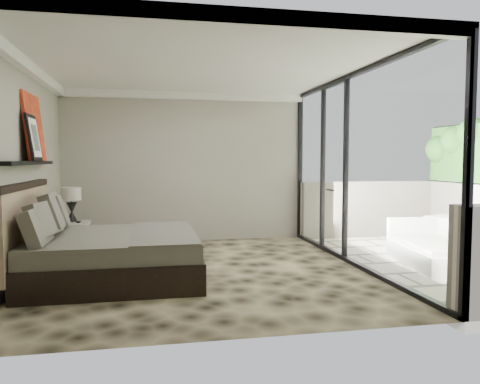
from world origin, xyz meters
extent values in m
plane|color=black|center=(0.00, 0.00, 0.00)|extent=(5.00, 5.00, 0.00)
cube|color=silver|center=(0.00, 0.00, 2.79)|extent=(4.50, 5.00, 0.02)
cube|color=gray|center=(0.00, 2.49, 1.40)|extent=(4.50, 0.02, 2.80)
cube|color=gray|center=(-2.24, 0.00, 1.40)|extent=(0.02, 5.00, 2.80)
cube|color=white|center=(2.25, 0.00, 1.40)|extent=(0.08, 5.00, 2.80)
cube|color=beige|center=(3.75, 0.00, -0.06)|extent=(3.00, 5.00, 0.12)
cube|color=black|center=(-2.18, 0.10, 1.50)|extent=(0.12, 2.20, 0.05)
cube|color=black|center=(-1.12, -0.20, 0.18)|extent=(2.10, 2.00, 0.36)
cube|color=#575348|center=(-1.12, -0.20, 0.47)|extent=(2.04, 1.94, 0.22)
cube|color=#47453E|center=(-0.52, -0.20, 0.59)|extent=(0.80, 1.98, 0.03)
cube|color=#947A5E|center=(-2.20, -0.20, 0.70)|extent=(0.08, 2.10, 1.00)
cube|color=black|center=(-1.94, 1.66, 0.28)|extent=(0.70, 0.70, 0.56)
cone|color=black|center=(-1.94, 1.71, 0.60)|extent=(0.18, 0.18, 0.16)
cone|color=black|center=(-1.94, 1.71, 0.76)|extent=(0.18, 0.18, 0.16)
cylinder|color=beige|center=(-1.94, 1.71, 0.98)|extent=(0.31, 0.31, 0.21)
cube|color=red|center=(-2.19, 0.39, 1.97)|extent=(0.13, 0.90, 0.90)
cube|color=black|center=(-2.14, 0.11, 1.82)|extent=(0.11, 0.50, 0.60)
cube|color=white|center=(4.45, 0.96, 0.27)|extent=(0.71, 0.71, 0.55)
cube|color=white|center=(3.37, -0.28, 0.14)|extent=(0.97, 1.64, 0.27)
cube|color=beige|center=(3.37, -0.28, 0.31)|extent=(0.92, 1.54, 0.08)
cube|color=white|center=(3.46, 0.44, 0.44)|extent=(0.78, 0.22, 0.34)
camera|label=1|loc=(-0.69, -6.35, 1.55)|focal=35.00mm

